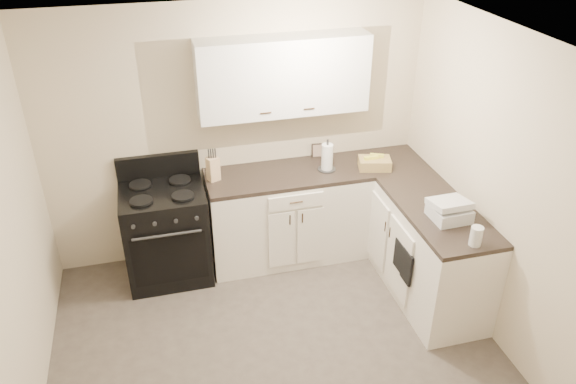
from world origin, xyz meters
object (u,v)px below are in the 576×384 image
object	(u,v)px
wicker_basket	(375,163)
knife_block	(213,169)
countertop_grill	(449,213)
paper_towel	(327,157)
stove	(167,234)

from	to	relation	value
wicker_basket	knife_block	bearing A→B (deg)	174.15
countertop_grill	paper_towel	bearing A→B (deg)	121.33
stove	wicker_basket	xyz separation A→B (m)	(2.02, -0.09, 0.53)
knife_block	countertop_grill	distance (m)	2.12
paper_towel	wicker_basket	bearing A→B (deg)	-10.47
countertop_grill	stove	bearing A→B (deg)	152.62
stove	knife_block	size ratio (longest dim) A/B	4.10
stove	knife_block	xyz separation A→B (m)	(0.49, 0.07, 0.59)
knife_block	stove	bearing A→B (deg)	165.53
stove	countertop_grill	xyz separation A→B (m)	(2.27, -1.09, 0.53)
wicker_basket	countertop_grill	xyz separation A→B (m)	(0.25, -1.00, 0.00)
stove	countertop_grill	distance (m)	2.57
paper_towel	wicker_basket	size ratio (longest dim) A/B	0.88
stove	knife_block	bearing A→B (deg)	7.72
paper_towel	countertop_grill	bearing A→B (deg)	-56.91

